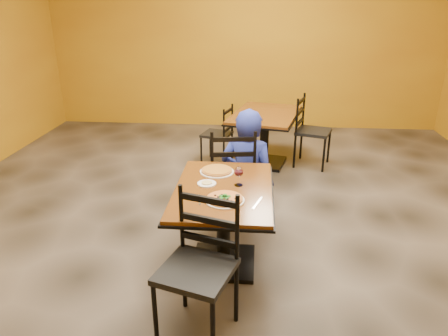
# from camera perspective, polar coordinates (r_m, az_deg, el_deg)

# --- Properties ---
(floor) EXTENTS (7.00, 8.00, 0.01)m
(floor) POSITION_cam_1_polar(r_m,az_deg,el_deg) (4.24, 0.51, -9.18)
(floor) COLOR black
(floor) RESTS_ON ground
(wall_back) EXTENTS (7.00, 0.01, 3.00)m
(wall_back) POSITION_cam_1_polar(r_m,az_deg,el_deg) (7.66, 2.90, 16.73)
(wall_back) COLOR #B68514
(wall_back) RESTS_ON ground
(table_main) EXTENTS (0.83, 1.23, 0.75)m
(table_main) POSITION_cam_1_polar(r_m,az_deg,el_deg) (3.54, -0.08, -5.63)
(table_main) COLOR brown
(table_main) RESTS_ON floor
(table_second) EXTENTS (1.13, 1.45, 0.75)m
(table_second) POSITION_cam_1_polar(r_m,az_deg,el_deg) (5.89, 5.63, 5.73)
(table_second) COLOR brown
(table_second) RESTS_ON floor
(chair_main_near) EXTENTS (0.58, 0.58, 1.03)m
(chair_main_near) POSITION_cam_1_polar(r_m,az_deg,el_deg) (2.86, -3.83, -14.05)
(chair_main_near) COLOR black
(chair_main_near) RESTS_ON floor
(chair_main_far) EXTENTS (0.52, 0.52, 1.03)m
(chair_main_far) POSITION_cam_1_polar(r_m,az_deg,el_deg) (4.37, 1.08, -0.65)
(chair_main_far) COLOR black
(chair_main_far) RESTS_ON floor
(chair_second_left) EXTENTS (0.47, 0.47, 0.84)m
(chair_second_left) POSITION_cam_1_polar(r_m,az_deg,el_deg) (5.95, -1.01, 4.64)
(chair_second_left) COLOR black
(chair_second_left) RESTS_ON floor
(chair_second_right) EXTENTS (0.56, 0.56, 0.99)m
(chair_second_right) POSITION_cam_1_polar(r_m,az_deg,el_deg) (5.96, 12.20, 4.88)
(chair_second_right) COLOR black
(chair_second_right) RESTS_ON floor
(diner) EXTENTS (0.68, 0.53, 1.19)m
(diner) POSITION_cam_1_polar(r_m,az_deg,el_deg) (4.40, 3.26, 0.63)
(diner) COLOR navy
(diner) RESTS_ON floor
(plate_main) EXTENTS (0.31, 0.31, 0.01)m
(plate_main) POSITION_cam_1_polar(r_m,az_deg,el_deg) (3.24, 0.10, -4.45)
(plate_main) COLOR white
(plate_main) RESTS_ON table_main
(pizza_main) EXTENTS (0.28, 0.28, 0.02)m
(pizza_main) POSITION_cam_1_polar(r_m,az_deg,el_deg) (3.23, 0.10, -4.19)
(pizza_main) COLOR maroon
(pizza_main) RESTS_ON plate_main
(plate_far) EXTENTS (0.31, 0.31, 0.01)m
(plate_far) POSITION_cam_1_polar(r_m,az_deg,el_deg) (3.77, -1.00, -0.51)
(plate_far) COLOR white
(plate_far) RESTS_ON table_main
(pizza_far) EXTENTS (0.28, 0.28, 0.02)m
(pizza_far) POSITION_cam_1_polar(r_m,az_deg,el_deg) (3.76, -1.00, -0.28)
(pizza_far) COLOR gold
(pizza_far) RESTS_ON plate_far
(side_plate) EXTENTS (0.16, 0.16, 0.01)m
(side_plate) POSITION_cam_1_polar(r_m,az_deg,el_deg) (3.53, -2.39, -2.15)
(side_plate) COLOR white
(side_plate) RESTS_ON table_main
(dip) EXTENTS (0.09, 0.09, 0.01)m
(dip) POSITION_cam_1_polar(r_m,az_deg,el_deg) (3.52, -2.39, -2.02)
(dip) COLOR tan
(dip) RESTS_ON side_plate
(wine_glass) EXTENTS (0.08, 0.08, 0.18)m
(wine_glass) POSITION_cam_1_polar(r_m,az_deg,el_deg) (3.47, 2.03, -1.03)
(wine_glass) COLOR white
(wine_glass) RESTS_ON table_main
(fork) EXTENTS (0.05, 0.19, 0.00)m
(fork) POSITION_cam_1_polar(r_m,az_deg,el_deg) (3.26, -3.40, -4.38)
(fork) COLOR silver
(fork) RESTS_ON table_main
(knife) EXTENTS (0.08, 0.20, 0.00)m
(knife) POSITION_cam_1_polar(r_m,az_deg,el_deg) (3.21, 4.63, -4.80)
(knife) COLOR silver
(knife) RESTS_ON table_main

